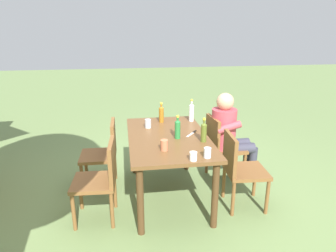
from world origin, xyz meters
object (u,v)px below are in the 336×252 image
object	(u,v)px
chair_near_left	(239,167)
bottle_green	(178,129)
table_knife	(192,133)
dining_table	(168,144)
cup_terracotta	(164,145)
cup_glass	(207,153)
chair_far_right	(105,151)
chair_near_right	(221,145)
bottle_clear	(191,112)
chair_far_left	(101,177)
cup_white	(193,156)
bottle_olive	(204,132)
bottle_amber	(161,114)
person_in_white_shirt	(229,132)
cup_steel	(148,124)
backpack_by_near_side	(155,141)

from	to	relation	value
chair_near_left	bottle_green	world-z (taller)	bottle_green
table_knife	dining_table	bearing A→B (deg)	97.83
cup_terracotta	cup_glass	distance (m)	0.45
chair_far_right	chair_near_right	bearing A→B (deg)	-90.19
chair_far_right	cup_terracotta	bearing A→B (deg)	-139.30
dining_table	bottle_clear	world-z (taller)	bottle_clear
chair_far_right	chair_near_left	size ratio (longest dim) A/B	1.00
bottle_clear	table_knife	bearing A→B (deg)	168.67
chair_far_right	chair_far_left	world-z (taller)	same
bottle_clear	table_knife	size ratio (longest dim) A/B	1.48
chair_far_right	bottle_clear	bearing A→B (deg)	-80.91
dining_table	cup_white	bearing A→B (deg)	-169.09
chair_far_left	cup_white	bearing A→B (deg)	-111.58
bottle_olive	table_knife	world-z (taller)	bottle_olive
chair_near_right	bottle_olive	size ratio (longest dim) A/B	3.24
cup_terracotta	dining_table	bearing A→B (deg)	-13.66
bottle_clear	cup_terracotta	xyz separation A→B (m)	(-0.94, 0.49, -0.07)
table_knife	chair_near_right	bearing A→B (deg)	-57.24
chair_far_right	bottle_amber	size ratio (longest dim) A/B	3.26
bottle_amber	cup_glass	distance (m)	1.23
bottle_olive	chair_far_left	bearing A→B (deg)	95.71
chair_far_left	cup_terracotta	bearing A→B (deg)	-96.23
dining_table	person_in_white_shirt	distance (m)	0.93
chair_near_left	bottle_amber	xyz separation A→B (m)	(0.87, 0.76, 0.40)
chair_near_left	bottle_amber	size ratio (longest dim) A/B	3.26
bottle_clear	cup_white	xyz separation A→B (m)	(-1.22, 0.26, -0.09)
dining_table	table_knife	distance (m)	0.32
bottle_green	bottle_amber	bearing A→B (deg)	9.05
bottle_clear	cup_steel	bearing A→B (deg)	107.96
dining_table	bottle_amber	world-z (taller)	bottle_amber
bottle_olive	cup_terracotta	xyz separation A→B (m)	(-0.18, 0.46, -0.06)
chair_far_right	bottle_olive	bearing A→B (deg)	-117.40
bottle_olive	table_knife	distance (m)	0.30
cup_terracotta	cup_white	size ratio (longest dim) A/B	1.34
bottle_olive	cup_glass	distance (m)	0.43
bottle_green	table_knife	xyz separation A→B (m)	(0.14, -0.20, -0.11)
person_in_white_shirt	cup_terracotta	bearing A→B (deg)	128.21
person_in_white_shirt	bottle_amber	bearing A→B (deg)	77.38
chair_near_right	bottle_amber	size ratio (longest dim) A/B	3.26
chair_near_left	cup_white	size ratio (longest dim) A/B	10.31
dining_table	person_in_white_shirt	size ratio (longest dim) A/B	1.29
bottle_olive	cup_glass	bearing A→B (deg)	169.89
chair_far_right	bottle_green	world-z (taller)	bottle_green
bottle_olive	cup_terracotta	world-z (taller)	bottle_olive
chair_near_right	cup_white	bearing A→B (deg)	149.05
bottle_clear	cup_terracotta	bearing A→B (deg)	152.29
chair_far_left	dining_table	bearing A→B (deg)	-65.31
bottle_clear	bottle_green	bearing A→B (deg)	154.20
bottle_olive	backpack_by_near_side	xyz separation A→B (m)	(1.56, 0.37, -0.68)
chair_far_left	person_in_white_shirt	xyz separation A→B (m)	(0.69, -1.61, 0.17)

